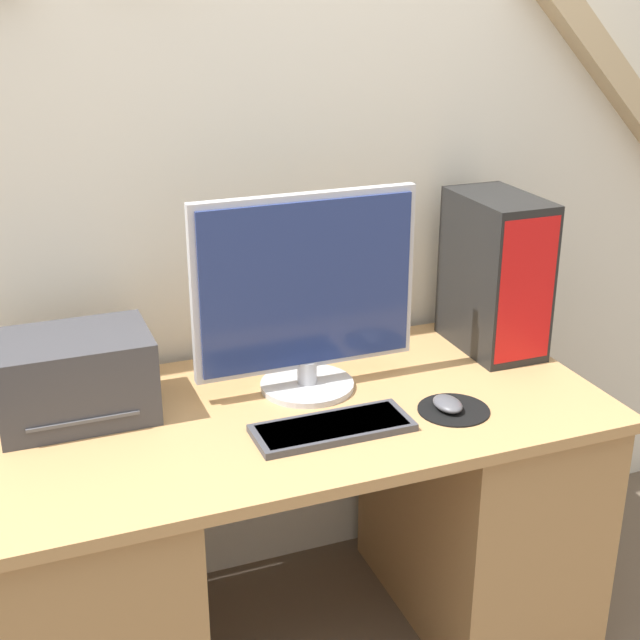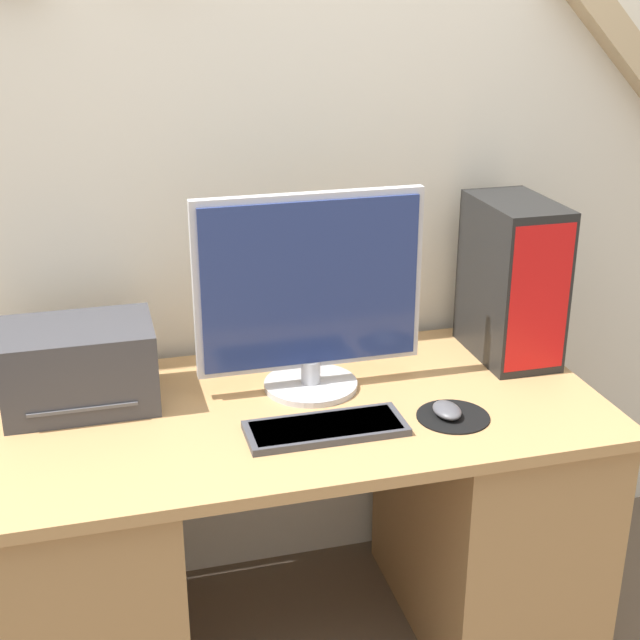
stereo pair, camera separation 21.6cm
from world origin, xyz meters
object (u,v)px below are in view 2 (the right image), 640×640
Objects in this scene: monitor at (310,292)px; computer_tower at (512,280)px; keyboard at (326,428)px; mouse at (447,410)px; printer at (80,366)px.

monitor reaches higher than computer_tower.
keyboard is 3.97× the size of mouse.
computer_tower reaches higher than printer.
monitor is at bearing -173.97° from computer_tower.
computer_tower reaches higher than keyboard.
monitor is 1.59× the size of printer.
monitor is at bearing 138.42° from mouse.
keyboard is 0.72m from computer_tower.
mouse is (0.28, -0.25, -0.25)m from monitor.
monitor is 0.60m from printer.
computer_tower is 1.21× the size of printer.
computer_tower is at bearing 6.03° from monitor.
printer reaches higher than mouse.
printer is at bearing 174.53° from monitor.
mouse is at bearing -41.58° from monitor.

